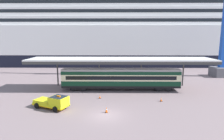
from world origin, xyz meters
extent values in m
plane|color=slate|center=(0.00, 0.00, 0.00)|extent=(400.00, 400.00, 0.00)
cube|color=black|center=(-17.34, 51.29, 2.09)|extent=(146.20, 24.11, 4.19)
cube|color=white|center=(-17.34, 51.29, 9.07)|extent=(146.20, 24.11, 9.77)
cube|color=white|center=(-17.34, 51.29, 15.45)|extent=(134.50, 22.18, 3.00)
cube|color=black|center=(-17.34, 40.25, 15.60)|extent=(128.65, 0.12, 1.08)
cube|color=white|center=(-17.34, 51.29, 18.46)|extent=(129.12, 21.29, 3.00)
cube|color=black|center=(-17.34, 40.69, 18.61)|extent=(123.51, 0.12, 1.08)
cube|color=white|center=(-17.34, 51.29, 21.46)|extent=(123.74, 20.40, 3.00)
cube|color=black|center=(-17.34, 41.14, 21.61)|extent=(118.36, 0.12, 1.08)
cube|color=silver|center=(2.32, 12.81, 5.91)|extent=(34.99, 6.49, 0.25)
cube|color=#363636|center=(2.32, 9.66, 5.54)|extent=(34.99, 0.20, 0.50)
cylinder|color=#363636|center=(-10.80, 15.66, 2.89)|extent=(0.28, 0.28, 5.79)
cylinder|color=#363636|center=(-2.05, 15.66, 2.89)|extent=(0.28, 0.28, 5.79)
cylinder|color=#363636|center=(6.69, 15.66, 2.89)|extent=(0.28, 0.28, 5.79)
cylinder|color=#363636|center=(15.44, 15.66, 2.89)|extent=(0.28, 0.28, 5.79)
cube|color=black|center=(2.32, 12.31, 0.85)|extent=(22.27, 2.80, 0.40)
cube|color=#0F3823|center=(2.32, 12.31, 1.50)|extent=(22.27, 2.80, 0.90)
cube|color=beige|center=(2.32, 12.31, 2.55)|extent=(22.27, 2.80, 1.20)
cube|color=black|center=(2.32, 10.94, 2.60)|extent=(20.49, 0.08, 0.72)
cube|color=#0F3823|center=(2.32, 12.31, 3.45)|extent=(22.27, 2.80, 0.60)
cube|color=#A4A4A4|center=(2.32, 12.31, 3.93)|extent=(22.27, 2.69, 0.36)
cube|color=black|center=(-5.70, 12.31, 0.45)|extent=(3.20, 2.35, 0.50)
cylinder|color=black|center=(-6.60, 11.13, 0.42)|extent=(0.84, 0.12, 0.84)
cylinder|color=black|center=(-4.80, 11.13, 0.42)|extent=(0.84, 0.12, 0.84)
cube|color=black|center=(10.34, 12.31, 0.45)|extent=(3.20, 2.35, 0.50)
cylinder|color=black|center=(9.44, 11.13, 0.42)|extent=(0.84, 0.12, 0.84)
cylinder|color=black|center=(11.24, 11.13, 0.42)|extent=(0.84, 0.12, 0.84)
cube|color=yellow|center=(-8.00, 2.51, 0.58)|extent=(5.56, 3.95, 0.36)
cube|color=#F2B20C|center=(-8.00, 2.51, 0.45)|extent=(5.57, 3.97, 0.12)
cube|color=yellow|center=(-6.67, 1.92, 1.31)|extent=(2.87, 2.69, 1.10)
cube|color=#19232D|center=(-6.67, 1.92, 1.66)|extent=(2.65, 2.53, 0.44)
cube|color=orange|center=(-6.67, 1.92, 1.94)|extent=(0.59, 0.41, 0.16)
cube|color=yellow|center=(-8.95, 2.94, 0.94)|extent=(3.44, 2.94, 0.36)
cylinder|color=black|center=(-6.07, 2.74, 0.40)|extent=(0.83, 0.55, 0.80)
cylinder|color=black|center=(-6.89, 0.92, 0.40)|extent=(0.83, 0.55, 0.80)
cylinder|color=black|center=(-9.11, 4.10, 0.40)|extent=(0.83, 0.55, 0.80)
cylinder|color=black|center=(-9.93, 2.28, 0.40)|extent=(0.83, 0.55, 0.80)
cube|color=black|center=(8.53, 5.56, 0.02)|extent=(0.36, 0.36, 0.04)
cone|color=#EA590F|center=(8.53, 5.56, 0.33)|extent=(0.30, 0.30, 0.58)
cylinder|color=white|center=(8.53, 5.56, 0.36)|extent=(0.17, 0.17, 0.08)
cube|color=black|center=(0.03, 0.89, 0.02)|extent=(0.36, 0.36, 0.04)
cone|color=#EA590F|center=(0.03, 0.89, 0.41)|extent=(0.30, 0.30, 0.75)
cylinder|color=white|center=(0.03, 0.89, 0.45)|extent=(0.17, 0.17, 0.10)
cube|color=black|center=(-1.31, 6.96, 0.02)|extent=(0.36, 0.36, 0.04)
cone|color=#EA590F|center=(-1.31, 6.96, 0.34)|extent=(0.30, 0.30, 0.60)
cylinder|color=white|center=(-1.31, 6.96, 0.37)|extent=(0.17, 0.17, 0.08)
cube|color=#595960|center=(28.85, 25.53, 1.20)|extent=(4.40, 4.40, 2.40)
camera|label=1|loc=(1.04, -23.35, 9.95)|focal=30.46mm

